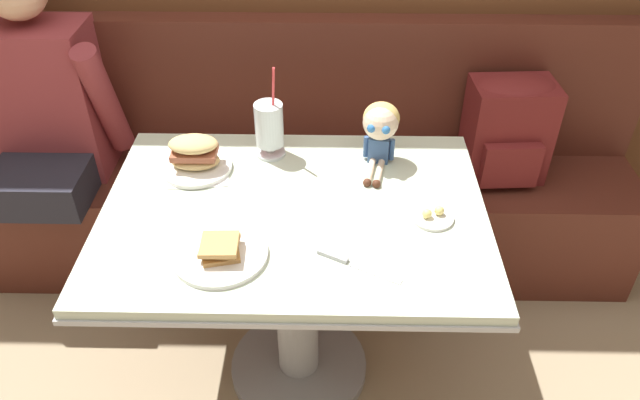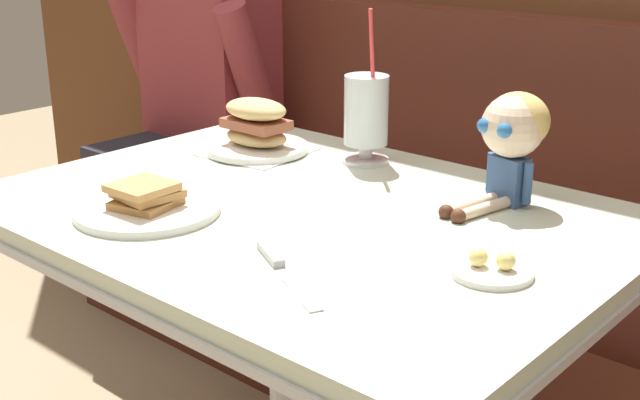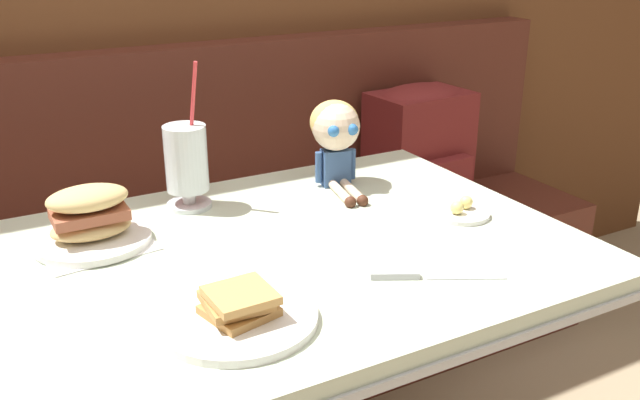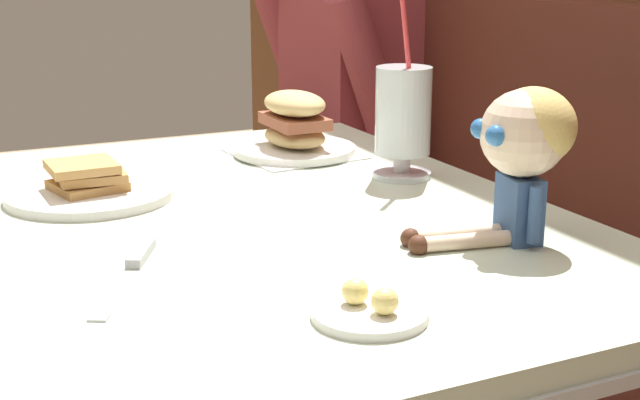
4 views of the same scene
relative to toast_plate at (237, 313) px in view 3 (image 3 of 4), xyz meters
The scene contains 9 objects.
booth_bench 0.95m from the toast_plate, 77.81° to the left, with size 2.60×0.48×1.00m.
diner_table 0.34m from the toast_plate, 48.62° to the left, with size 1.11×0.81×0.74m.
toast_plate is the anchor object (origin of this frame).
milkshake_glass 0.50m from the toast_plate, 79.44° to the left, with size 0.10×0.10×0.31m.
sandwich_plate 0.42m from the toast_plate, 108.63° to the left, with size 0.22×0.22×0.12m.
butter_saucer 0.59m from the toast_plate, 16.29° to the left, with size 0.12×0.12×0.04m.
butter_knife 0.32m from the toast_plate, ahead, with size 0.22×0.13×0.01m.
seated_doll 0.64m from the toast_plate, 46.31° to the left, with size 0.13×0.23×0.20m.
backpack 1.24m from the toast_plate, 40.61° to the left, with size 0.31×0.26×0.41m.
Camera 3 is at (-0.52, -0.91, 1.31)m, focal length 39.60 mm.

